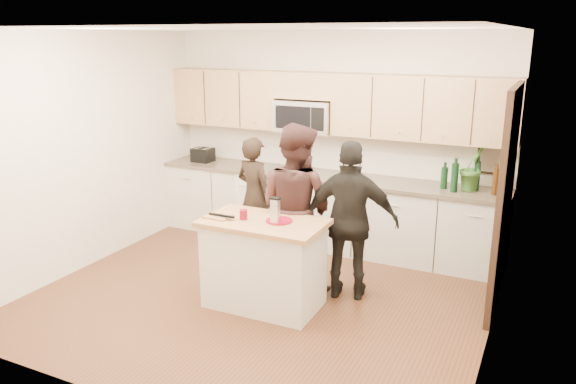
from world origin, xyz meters
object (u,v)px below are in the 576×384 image
at_px(island, 264,263).
at_px(woman_right, 351,221).
at_px(woman_center, 296,207).
at_px(toaster, 203,155).
at_px(woman_left, 254,196).

height_order(island, woman_right, woman_right).
xyz_separation_m(island, woman_center, (0.09, 0.55, 0.44)).
relative_size(island, woman_center, 0.67).
distance_m(toaster, woman_center, 2.40).
bearing_deg(toaster, island, -43.36).
height_order(island, woman_center, woman_center).
bearing_deg(woman_left, toaster, -12.35).
xyz_separation_m(toaster, woman_right, (2.64, -1.27, -0.21)).
relative_size(woman_center, woman_right, 1.08).
relative_size(toaster, woman_right, 0.16).
relative_size(island, woman_right, 0.73).
height_order(toaster, woman_left, woman_left).
xyz_separation_m(island, toaster, (-1.94, 1.83, 0.58)).
distance_m(island, toaster, 2.72).
bearing_deg(woman_right, toaster, -39.03).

